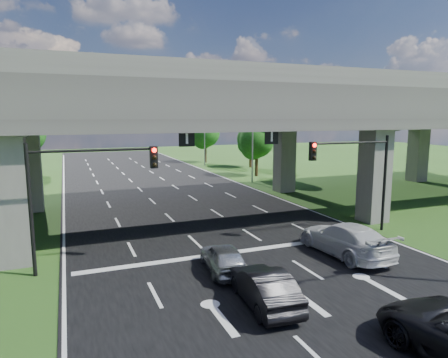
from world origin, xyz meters
TOP-DOWN VIEW (x-y plane):
  - ground at (0.00, 0.00)m, footprint 160.00×160.00m
  - road at (0.00, 10.00)m, footprint 18.00×120.00m
  - overpass at (0.00, 12.00)m, footprint 80.00×15.00m
  - signal_right at (7.82, 3.94)m, footprint 5.76×0.54m
  - signal_left at (-7.82, 3.94)m, footprint 5.76×0.54m
  - streetlight_far at (10.10, 24.00)m, footprint 3.38×0.25m
  - streetlight_beyond at (10.10, 40.00)m, footprint 3.38×0.25m
  - tree_left_far at (-12.95, 42.00)m, footprint 4.80×4.80m
  - tree_right_near at (13.05, 28.00)m, footprint 4.20×4.20m
  - tree_right_mid at (16.05, 36.00)m, footprint 3.91×3.90m
  - tree_right_far at (12.05, 44.00)m, footprint 4.50×4.50m
  - car_silver at (-1.93, 1.23)m, footprint 1.99×4.05m
  - car_dark at (-1.73, -2.37)m, footprint 1.83×4.42m
  - car_white at (4.78, 1.06)m, footprint 2.47×5.78m

SIDE VIEW (x-z plane):
  - ground at x=0.00m, z-range 0.00..0.00m
  - road at x=0.00m, z-range 0.00..0.03m
  - car_silver at x=-1.93m, z-range 0.03..1.36m
  - car_dark at x=-1.73m, z-range 0.03..1.45m
  - car_white at x=4.78m, z-range 0.03..1.69m
  - tree_right_mid at x=16.05m, z-range 0.79..7.55m
  - signal_right at x=7.82m, z-range 1.19..7.19m
  - signal_left at x=-7.82m, z-range 1.19..7.19m
  - tree_right_near at x=13.05m, z-range 0.86..8.14m
  - tree_right_far at x=12.05m, z-range 0.92..8.72m
  - tree_left_far at x=-12.95m, z-range 0.98..9.30m
  - streetlight_far at x=10.10m, z-range 0.85..10.85m
  - streetlight_beyond at x=10.10m, z-range 0.85..10.85m
  - overpass at x=0.00m, z-range 2.92..12.92m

